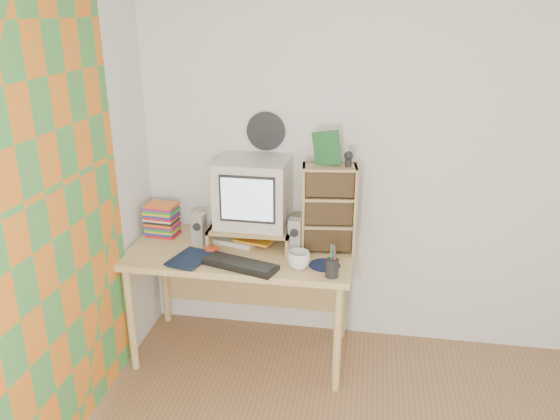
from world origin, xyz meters
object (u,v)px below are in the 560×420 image
(mug, at_px, (299,260))
(cd_rack, at_px, (329,209))
(crt_monitor, at_px, (253,192))
(desk, at_px, (243,264))
(dvd_stack, at_px, (161,215))
(diary, at_px, (177,254))
(keyboard, at_px, (240,265))

(mug, bearing_deg, cd_rack, 64.51)
(crt_monitor, distance_m, cd_rack, 0.49)
(desk, relative_size, dvd_stack, 4.96)
(mug, distance_m, diary, 0.75)
(desk, height_order, dvd_stack, dvd_stack)
(keyboard, height_order, diary, diary)
(dvd_stack, distance_m, cd_rack, 1.11)
(diary, bearing_deg, dvd_stack, 138.21)
(keyboard, distance_m, mug, 0.34)
(desk, xyz_separation_m, cd_rack, (0.54, 0.03, 0.41))
(cd_rack, distance_m, diary, 0.96)
(dvd_stack, xyz_separation_m, cd_rack, (1.10, -0.05, 0.13))
(dvd_stack, relative_size, mug, 2.13)
(diary, bearing_deg, crt_monitor, 53.85)
(desk, height_order, diary, diary)
(dvd_stack, bearing_deg, diary, -51.52)
(desk, height_order, cd_rack, cd_rack)
(mug, height_order, diary, mug)
(crt_monitor, xyz_separation_m, diary, (-0.41, -0.33, -0.31))
(keyboard, bearing_deg, crt_monitor, 107.63)
(mug, bearing_deg, diary, 178.27)
(desk, xyz_separation_m, diary, (-0.35, -0.24, 0.16))
(cd_rack, relative_size, mug, 4.09)
(keyboard, distance_m, dvd_stack, 0.74)
(desk, xyz_separation_m, crt_monitor, (0.05, 0.09, 0.46))
(mug, bearing_deg, dvd_stack, 160.22)
(desk, bearing_deg, diary, -145.63)
(desk, relative_size, crt_monitor, 3.16)
(dvd_stack, distance_m, mug, 1.03)
(crt_monitor, height_order, diary, crt_monitor)
(cd_rack, distance_m, mug, 0.39)
(cd_rack, bearing_deg, diary, -169.82)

